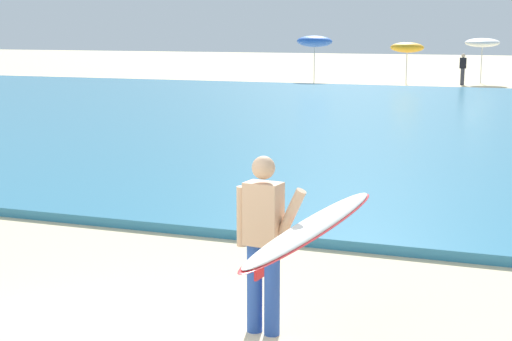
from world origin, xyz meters
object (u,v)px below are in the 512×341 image
(beach_umbrella_2, at_px, (482,43))
(surfer_with_board, at_px, (289,232))
(beach_umbrella_0, at_px, (315,41))
(beach_umbrella_1, at_px, (407,48))
(beachgoer_near_row_left, at_px, (463,68))

(beach_umbrella_2, bearing_deg, surfer_with_board, -88.20)
(beach_umbrella_0, relative_size, beach_umbrella_1, 1.14)
(beach_umbrella_1, bearing_deg, beach_umbrella_0, -174.09)
(surfer_with_board, height_order, beach_umbrella_1, beach_umbrella_1)
(beach_umbrella_1, height_order, beach_umbrella_2, beach_umbrella_2)
(beach_umbrella_2, xyz_separation_m, beachgoer_near_row_left, (-0.77, -1.56, -1.25))
(surfer_with_board, xyz_separation_m, beach_umbrella_0, (-9.49, 33.63, 1.11))
(beach_umbrella_1, relative_size, beach_umbrella_2, 0.93)
(surfer_with_board, bearing_deg, beach_umbrella_0, 105.77)
(beach_umbrella_0, height_order, beach_umbrella_1, beach_umbrella_0)
(beach_umbrella_0, distance_m, beach_umbrella_2, 8.67)
(surfer_with_board, distance_m, beach_umbrella_1, 34.46)
(beach_umbrella_2, bearing_deg, beach_umbrella_0, -164.77)
(beachgoer_near_row_left, bearing_deg, beach_umbrella_0, -174.60)
(beach_umbrella_2, height_order, beachgoer_near_row_left, beach_umbrella_2)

